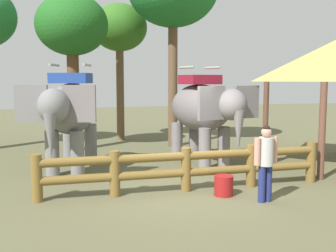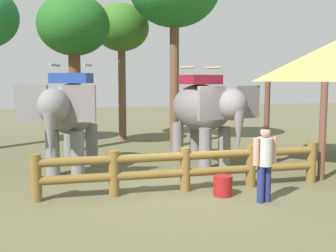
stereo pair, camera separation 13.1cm
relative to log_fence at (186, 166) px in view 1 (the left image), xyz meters
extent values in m
plane|color=brown|center=(0.00, 0.04, -0.61)|extent=(60.00, 60.00, 0.00)
cylinder|color=brown|center=(-3.39, 0.09, -0.08)|extent=(0.24, 0.24, 1.05)
cylinder|color=brown|center=(-1.70, 0.05, -0.08)|extent=(0.24, 0.24, 1.05)
cylinder|color=brown|center=(0.00, 0.00, -0.08)|extent=(0.24, 0.24, 1.05)
cylinder|color=brown|center=(1.70, -0.05, -0.08)|extent=(0.24, 0.24, 1.05)
cylinder|color=brown|center=(3.39, -0.09, -0.08)|extent=(0.24, 0.24, 1.05)
cylinder|color=brown|center=(0.00, 0.00, -0.16)|extent=(6.79, 0.38, 0.20)
cylinder|color=brown|center=(0.00, 0.00, 0.24)|extent=(6.79, 0.38, 0.20)
cylinder|color=slate|center=(-2.39, 2.26, 0.03)|extent=(0.38, 0.38, 1.26)
cylinder|color=slate|center=(-3.05, 2.47, 0.03)|extent=(0.38, 0.38, 1.26)
cylinder|color=slate|center=(-1.86, 3.88, 0.03)|extent=(0.38, 0.38, 1.26)
cylinder|color=slate|center=(-2.52, 4.09, 0.03)|extent=(0.38, 0.38, 1.26)
ellipsoid|color=slate|center=(-2.45, 3.18, 1.21)|extent=(2.08, 3.09, 1.47)
ellipsoid|color=slate|center=(-2.97, 1.58, 1.39)|extent=(1.06, 1.15, 0.90)
cube|color=slate|center=(-2.35, 1.50, 1.44)|extent=(0.84, 0.38, 0.95)
cube|color=slate|center=(-3.52, 1.88, 1.44)|extent=(0.84, 0.38, 0.95)
cone|color=slate|center=(-3.07, 1.26, 0.67)|extent=(0.34, 0.34, 1.16)
cube|color=navy|center=(-2.45, 3.18, 2.09)|extent=(1.31, 1.23, 0.29)
cylinder|color=#A59E8C|center=(-1.99, 3.03, 2.47)|extent=(0.33, 0.83, 0.07)
cylinder|color=#A59E8C|center=(-2.91, 3.33, 2.47)|extent=(0.33, 0.83, 0.07)
cylinder|color=slate|center=(1.95, 2.20, 0.02)|extent=(0.37, 0.37, 1.24)
cylinder|color=slate|center=(1.29, 2.06, 0.02)|extent=(0.37, 0.37, 1.24)
cylinder|color=slate|center=(1.61, 3.84, 0.02)|extent=(0.37, 0.37, 1.24)
cylinder|color=slate|center=(0.94, 3.70, 0.02)|extent=(0.37, 0.37, 1.24)
ellipsoid|color=slate|center=(1.45, 2.95, 1.18)|extent=(1.79, 2.99, 1.45)
ellipsoid|color=slate|center=(1.79, 1.33, 1.36)|extent=(0.97, 1.07, 0.88)
cube|color=slate|center=(2.35, 1.57, 1.41)|extent=(0.84, 0.29, 0.93)
cube|color=slate|center=(1.17, 1.32, 1.41)|extent=(0.84, 0.29, 0.93)
cone|color=slate|center=(1.86, 1.01, 0.65)|extent=(0.33, 0.33, 1.14)
cube|color=maroon|center=(1.45, 2.95, 2.05)|extent=(1.22, 1.13, 0.29)
cylinder|color=#A59E8C|center=(1.91, 3.04, 2.42)|extent=(0.24, 0.83, 0.07)
cylinder|color=#A59E8C|center=(0.98, 2.85, 2.42)|extent=(0.24, 0.83, 0.07)
cylinder|color=navy|center=(1.46, -1.29, -0.20)|extent=(0.15, 0.15, 0.81)
cylinder|color=navy|center=(1.29, -1.31, -0.20)|extent=(0.15, 0.15, 0.81)
cylinder|color=#B6B8B3|center=(1.37, -1.30, 0.51)|extent=(0.37, 0.37, 0.62)
cylinder|color=tan|center=(1.60, -1.26, 0.52)|extent=(0.13, 0.13, 0.59)
cylinder|color=tan|center=(1.14, -1.34, 0.52)|extent=(0.13, 0.13, 0.59)
sphere|color=tan|center=(1.37, -1.30, 0.93)|extent=(0.22, 0.22, 0.22)
sphere|color=black|center=(1.37, -1.30, 0.99)|extent=(0.17, 0.17, 0.17)
cylinder|color=brown|center=(3.85, 3.06, 0.69)|extent=(0.18, 0.18, 2.60)
cylinder|color=brown|center=(3.82, 0.08, 0.69)|extent=(0.18, 0.18, 2.60)
pyramid|color=#A3984E|center=(5.33, 1.56, 2.63)|extent=(4.06, 4.06, 1.26)
cylinder|color=brown|center=(1.61, 6.37, 1.99)|extent=(0.37, 0.37, 5.19)
cylinder|color=brown|center=(-2.20, 6.53, 1.36)|extent=(0.44, 0.44, 3.92)
ellipsoid|color=#1E5B1D|center=(-2.20, 6.53, 4.04)|extent=(2.64, 2.64, 2.24)
cylinder|color=brown|center=(-0.09, 8.64, 1.50)|extent=(0.33, 0.33, 4.22)
ellipsoid|color=#32671E|center=(-0.09, 8.64, 4.27)|extent=(2.38, 2.38, 2.02)
cylinder|color=maroon|center=(0.71, -0.60, -0.37)|extent=(0.44, 0.44, 0.47)
camera|label=1|loc=(-3.08, -9.00, 2.05)|focal=43.49mm
camera|label=2|loc=(-2.95, -9.03, 2.05)|focal=43.49mm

